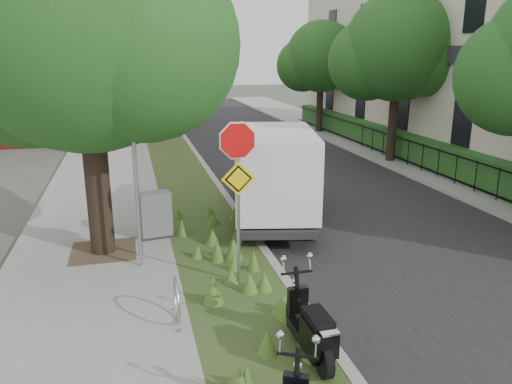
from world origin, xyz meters
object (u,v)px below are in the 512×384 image
sign_assembly (238,170)px  box_truck (273,171)px  utility_cabinet (155,215)px  scooter_near (313,335)px

sign_assembly → box_truck: size_ratio=0.64×
sign_assembly → box_truck: bearing=64.4°
utility_cabinet → sign_assembly: bearing=-64.4°
box_truck → utility_cabinet: box_truck is taller
sign_assembly → utility_cabinet: bearing=115.6°
scooter_near → utility_cabinet: 5.96m
sign_assembly → utility_cabinet: (-1.40, 2.92, -1.69)m
sign_assembly → utility_cabinet: 3.65m
sign_assembly → scooter_near: sign_assembly is taller
scooter_near → utility_cabinet: bearing=108.4°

